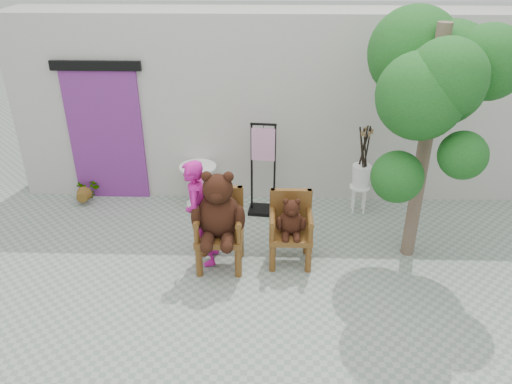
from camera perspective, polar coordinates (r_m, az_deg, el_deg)
ground_plane at (r=6.41m, az=4.41°, el=-11.66°), size 60.00×60.00×0.00m
back_wall at (r=8.46m, az=3.97°, el=10.00°), size 9.00×1.00×3.00m
doorway at (r=8.50m, az=-16.78°, el=6.56°), size 1.40×0.11×2.33m
chair_big at (r=6.49m, az=-4.26°, el=-2.66°), size 0.70×0.74×1.41m
chair_small at (r=6.69m, az=4.00°, el=-3.54°), size 0.57×0.53×1.00m
person at (r=6.63m, az=-6.36°, el=-2.48°), size 0.36×0.55×1.49m
cafe_table at (r=8.20m, az=-6.58°, el=1.28°), size 0.60×0.60×0.70m
display_stand at (r=7.86m, az=0.81°, el=1.45°), size 0.48×0.39×1.51m
stool_bucket at (r=8.03m, az=11.92°, el=1.86°), size 0.32×0.32×1.45m
tree at (r=6.54m, az=19.57°, el=12.70°), size 1.79×2.10×3.28m
potted_plant at (r=8.81m, az=-18.84°, el=0.19°), size 0.40×0.35×0.43m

